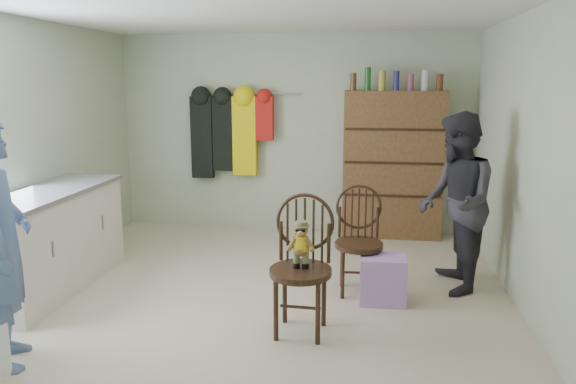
% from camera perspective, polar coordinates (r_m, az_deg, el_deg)
% --- Properties ---
extents(ground_plane, '(5.00, 5.00, 0.00)m').
position_cam_1_polar(ground_plane, '(5.10, -3.15, -10.89)').
color(ground_plane, beige).
rests_on(ground_plane, ground).
extents(room_walls, '(5.00, 5.00, 5.00)m').
position_cam_1_polar(room_walls, '(5.25, -2.21, 7.52)').
color(room_walls, beige).
rests_on(room_walls, ground).
extents(counter, '(0.64, 1.86, 0.94)m').
position_cam_1_polar(counter, '(5.65, -23.08, -4.54)').
color(counter, silver).
rests_on(counter, ground).
extents(chair_front, '(0.50, 0.50, 1.07)m').
position_cam_1_polar(chair_front, '(4.32, 1.42, -6.59)').
color(chair_front, black).
rests_on(chair_front, ground).
extents(chair_far, '(0.47, 0.47, 0.98)m').
position_cam_1_polar(chair_far, '(5.18, 7.20, -4.43)').
color(chair_far, black).
rests_on(chair_far, ground).
extents(striped_bag, '(0.40, 0.32, 0.42)m').
position_cam_1_polar(striped_bag, '(5.04, 9.60, -8.76)').
color(striped_bag, pink).
rests_on(striped_bag, ground).
extents(person_right, '(0.66, 0.83, 1.65)m').
position_cam_1_polar(person_right, '(5.33, 16.68, -1.06)').
color(person_right, '#2D2B33').
rests_on(person_right, ground).
extents(dresser, '(1.20, 0.39, 2.07)m').
position_cam_1_polar(dresser, '(7.01, 10.59, 2.83)').
color(dresser, brown).
rests_on(dresser, ground).
extents(coat_rack, '(1.42, 0.12, 1.09)m').
position_cam_1_polar(coat_rack, '(7.26, -6.04, 5.94)').
color(coat_rack, '#99999E').
rests_on(coat_rack, ground).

